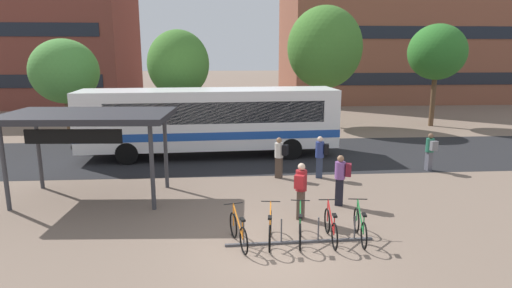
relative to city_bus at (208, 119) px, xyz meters
name	(u,v)px	position (x,y,z in m)	size (l,w,h in m)	color
ground	(271,253)	(1.91, -10.31, -1.78)	(200.00, 200.00, 0.00)	#7A6656
bus_lane_asphalt	(249,155)	(1.91, 0.00, -1.77)	(80.00, 7.20, 0.01)	#232326
city_bus	(208,119)	(0.00, 0.00, 0.00)	(12.14, 3.18, 3.20)	white
bike_rack	(300,240)	(2.73, -9.80, -1.68)	(3.96, 0.21, 0.70)	#47474C
parked_bicycle_orange_0	(238,232)	(1.11, -9.81, -1.39)	(0.59, 1.69, 0.99)	black
parked_bicycle_orange_1	(270,229)	(1.94, -9.73, -1.39)	(0.52, 1.72, 0.99)	black
parked_bicycle_green_2	(300,228)	(2.74, -9.70, -1.39)	(0.52, 1.71, 0.99)	black
parked_bicycle_red_3	(331,227)	(3.57, -9.71, -1.39)	(0.52, 1.72, 0.99)	black
parked_bicycle_green_4	(360,226)	(4.36, -9.72, -1.39)	(0.52, 1.72, 0.99)	black
transit_shelter	(87,119)	(-3.75, -5.82, 0.99)	(5.56, 3.33, 2.97)	#38383D
commuter_red_pack_0	(301,187)	(3.02, -8.17, -0.77)	(0.49, 0.60, 1.74)	#47382D
commuter_black_pack_1	(280,155)	(2.93, -3.90, -0.83)	(0.60, 0.51, 1.65)	#47382D
commuter_maroon_pack_2	(341,177)	(4.53, -7.08, -0.80)	(0.59, 0.44, 1.69)	black
commuter_black_pack_3	(321,154)	(4.55, -3.98, -0.81)	(0.57, 0.41, 1.69)	#2D3851
commuter_grey_pack_4	(430,149)	(9.38, -3.29, -0.85)	(0.39, 0.56, 1.60)	#565660
street_tree_0	(325,48)	(7.31, 7.83, 3.39)	(4.85, 4.85, 7.83)	brown
street_tree_1	(65,72)	(-8.19, 4.82, 2.05)	(3.76, 3.76, 5.64)	brown
street_tree_2	(178,64)	(-1.78, 4.36, 2.46)	(3.44, 3.44, 6.14)	brown
street_tree_3	(437,52)	(14.67, 7.37, 3.10)	(3.72, 3.72, 6.70)	brown
building_left_wing	(25,14)	(-17.63, 22.42, 6.54)	(18.69, 11.55, 16.63)	brown
building_right_wing	(417,19)	(20.78, 24.39, 6.43)	(27.18, 13.03, 16.41)	brown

